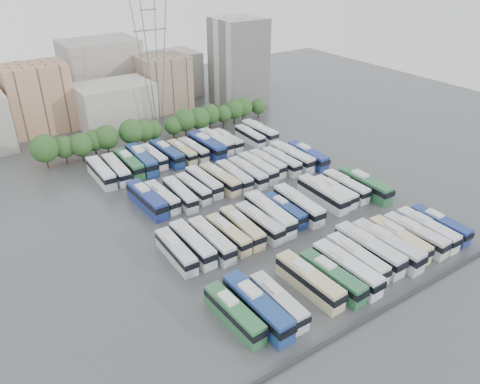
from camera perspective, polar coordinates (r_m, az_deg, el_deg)
ground at (r=91.85m, az=2.47°, el=-2.02°), size 220.00×220.00×0.00m
parapet at (r=73.02m, az=18.38°, el=-12.72°), size 56.00×0.50×0.50m
tree_line at (r=122.28m, az=-10.09°, el=7.85°), size 65.75×7.39×8.16m
city_buildings at (r=146.13m, az=-17.31°, el=11.90°), size 102.00×35.00×20.00m
apartment_tower at (r=149.92m, az=-0.17°, el=15.58°), size 14.00×14.00×26.00m
electricity_pylon at (r=126.71m, az=-10.58°, el=15.32°), size 9.00×6.91×33.83m
bus_r0_s0 at (r=65.67m, az=-0.73°, el=-14.57°), size 2.98×11.75×3.66m
bus_r0_s1 at (r=66.32m, az=2.09°, el=-13.76°), size 3.10×13.39×4.19m
bus_r0_s2 at (r=67.81m, az=4.68°, el=-13.09°), size 2.62×11.25×3.52m
bus_r0_s4 at (r=71.39m, az=8.44°, el=-10.62°), size 3.15×12.74×3.97m
bus_r0_s5 at (r=72.77m, az=11.12°, el=-10.11°), size 3.13×12.17×3.79m
bus_r0_s6 at (r=74.74m, az=12.86°, el=-9.03°), size 3.01×12.88×4.03m
bus_r0_s7 at (r=77.46m, az=14.04°, el=-7.82°), size 2.84×11.95×3.73m
bus_r0_s8 at (r=79.69m, az=15.45°, el=-6.70°), size 2.99×13.27×4.16m
bus_r0_s9 at (r=81.38m, az=17.46°, el=-6.21°), size 3.35×13.42×4.18m
bus_r0_s10 at (r=83.93m, az=18.82°, el=-5.47°), size 3.15×12.12×3.77m
bus_r0_s11 at (r=86.07m, az=20.53°, el=-4.88°), size 3.07×12.15×3.78m
bus_r0_s12 at (r=88.36m, az=21.84°, el=-4.23°), size 2.96×12.10×3.77m
bus_r0_s13 at (r=90.81m, az=23.18°, el=-3.67°), size 2.53×11.40×3.57m
bus_r1_s0 at (r=77.59m, az=-7.80°, el=-7.15°), size 2.70×11.38×3.55m
bus_r1_s1 at (r=78.86m, az=-5.82°, el=-6.25°), size 2.66×12.05×3.78m
bus_r1_s2 at (r=79.46m, az=-3.49°, el=-5.85°), size 2.70×12.08×3.79m
bus_r1_s3 at (r=81.11m, az=-1.44°, el=-5.13°), size 2.73×11.13×3.47m
bus_r1_s4 at (r=82.66m, az=0.23°, el=-4.32°), size 3.10×11.89×3.70m
bus_r1_s5 at (r=84.08m, az=2.34°, el=-3.71°), size 2.88×11.88×3.71m
bus_r1_s6 at (r=86.24m, az=3.64°, el=-2.66°), size 3.61×13.55×4.21m
bus_r1_s7 at (r=88.41m, az=5.44°, el=-2.18°), size 2.50×10.95×3.43m
bus_r1_s8 at (r=89.83m, az=7.11°, el=-1.53°), size 3.39×12.95×4.03m
bus_r1_s10 at (r=94.36m, az=10.03°, el=-0.20°), size 3.16×12.91×4.03m
bus_r1_s11 at (r=96.31m, az=11.48°, el=0.09°), size 2.42×11.00×3.45m
bus_r1_s12 at (r=98.66m, az=12.78°, el=0.72°), size 2.65×11.59×3.63m
bus_r1_s13 at (r=99.68m, az=14.99°, el=0.88°), size 2.99×13.03×4.08m
bus_r2_s1 at (r=92.74m, az=-11.30°, el=-0.85°), size 3.36×13.10×4.08m
bus_r2_s2 at (r=93.70m, az=-9.48°, el=-0.56°), size 2.91×11.11×3.46m
bus_r2_s3 at (r=93.95m, az=-7.31°, el=-0.23°), size 3.01×11.77×3.67m
bus_r2_s4 at (r=96.12m, az=-5.73°, el=0.48°), size 2.75×10.94×3.41m
bus_r2_s5 at (r=98.18m, az=-4.43°, el=1.27°), size 2.63×11.72×3.67m
bus_r2_s6 at (r=98.97m, az=-2.47°, el=1.62°), size 3.26×12.35×3.84m
bus_r2_s7 at (r=100.33m, az=-0.74°, el=1.99°), size 2.98×11.86×3.69m
bus_r2_s8 at (r=101.64m, az=0.92°, el=2.39°), size 2.66×12.10×3.79m
bus_r2_s9 at (r=103.95m, az=2.17°, el=3.01°), size 2.74×12.23×3.83m
bus_r2_s10 at (r=106.49m, az=3.34°, el=3.55°), size 2.63×11.38×3.56m
bus_r2_s11 at (r=107.48m, az=5.04°, el=3.77°), size 2.61×11.84×3.71m
bus_r2_s12 at (r=109.55m, az=6.38°, el=4.31°), size 3.19×13.09×4.09m
bus_r2_s13 at (r=110.76m, az=8.25°, el=4.42°), size 3.14×12.61×3.93m
bus_r3_s0 at (r=105.99m, az=-16.57°, el=2.32°), size 2.85×12.51×3.92m
bus_r3_s1 at (r=106.59m, az=-14.84°, el=2.71°), size 3.17×12.45×3.88m
bus_r3_s2 at (r=108.66m, az=-13.39°, el=3.42°), size 2.85×12.59×3.94m
bus_r3_s3 at (r=109.63m, az=-11.91°, el=3.91°), size 3.53×13.62×4.24m
bus_r3_s4 at (r=111.72m, az=-10.50°, el=4.31°), size 2.53×10.93×3.42m
bus_r3_s5 at (r=112.17m, az=-8.90°, el=4.69°), size 3.32×12.68×3.94m
bus_r3_s6 at (r=113.04m, az=-7.12°, el=4.89°), size 2.66×11.14×3.48m
bus_r3_s7 at (r=114.02m, az=-5.72°, el=5.19°), size 2.86×11.22×3.49m
bus_r3_s8 at (r=115.06m, az=-4.08°, el=5.68°), size 3.50×13.59×4.23m
bus_r3_s9 at (r=117.71m, az=-2.96°, el=6.19°), size 3.07×12.74×3.98m
bus_r3_s10 at (r=119.00m, az=-1.57°, el=6.35°), size 2.68×11.22×3.50m
bus_r3_s12 at (r=121.76m, az=1.22°, el=6.87°), size 2.76×11.06×3.45m
bus_r3_s13 at (r=123.93m, az=2.39°, el=7.38°), size 3.05×12.73×3.97m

